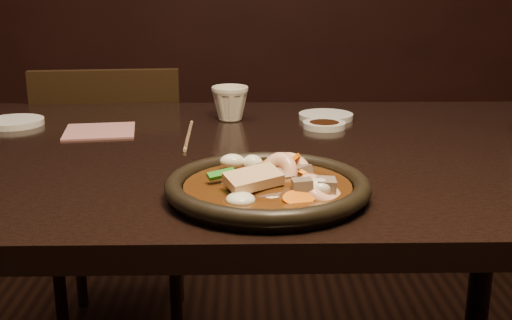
{
  "coord_description": "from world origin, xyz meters",
  "views": [
    {
      "loc": [
        0.1,
        -1.16,
        1.06
      ],
      "look_at": [
        0.11,
        -0.26,
        0.8
      ],
      "focal_mm": 45.0,
      "sensor_mm": 36.0,
      "label": 1
    }
  ],
  "objects_px": {
    "table": "(193,187)",
    "chair": "(117,198)",
    "tea_cup": "(230,102)",
    "plate": "(268,188)"
  },
  "relations": [
    {
      "from": "chair",
      "to": "table",
      "type": "bearing_deg",
      "value": 109.95
    },
    {
      "from": "chair",
      "to": "tea_cup",
      "type": "relative_size",
      "value": 10.19
    },
    {
      "from": "chair",
      "to": "tea_cup",
      "type": "height_order",
      "value": "same"
    },
    {
      "from": "table",
      "to": "chair",
      "type": "xyz_separation_m",
      "value": [
        -0.26,
        0.57,
        -0.22
      ]
    },
    {
      "from": "table",
      "to": "chair",
      "type": "relative_size",
      "value": 1.92
    },
    {
      "from": "table",
      "to": "tea_cup",
      "type": "bearing_deg",
      "value": 74.4
    },
    {
      "from": "plate",
      "to": "chair",
      "type": "bearing_deg",
      "value": 114.87
    },
    {
      "from": "chair",
      "to": "plate",
      "type": "distance_m",
      "value": 0.99
    },
    {
      "from": "table",
      "to": "plate",
      "type": "height_order",
      "value": "plate"
    },
    {
      "from": "tea_cup",
      "to": "table",
      "type": "bearing_deg",
      "value": -105.6
    }
  ]
}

